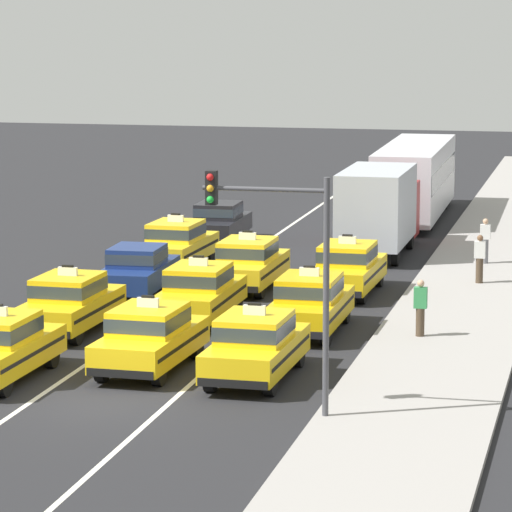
# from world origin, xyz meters

# --- Properties ---
(ground_plane) EXTENTS (160.00, 160.00, 0.00)m
(ground_plane) POSITION_xyz_m (0.00, 0.00, 0.00)
(ground_plane) COLOR #232326
(lane_stripe_left_center) EXTENTS (0.14, 80.00, 0.01)m
(lane_stripe_left_center) POSITION_xyz_m (-1.60, 20.00, 0.00)
(lane_stripe_left_center) COLOR silver
(lane_stripe_left_center) RESTS_ON ground
(lane_stripe_center_right) EXTENTS (0.14, 80.00, 0.01)m
(lane_stripe_center_right) POSITION_xyz_m (1.60, 20.00, 0.00)
(lane_stripe_center_right) COLOR silver
(lane_stripe_center_right) RESTS_ON ground
(sidewalk_curb) EXTENTS (4.00, 90.00, 0.15)m
(sidewalk_curb) POSITION_xyz_m (7.20, 15.00, 0.07)
(sidewalk_curb) COLOR #9E9993
(sidewalk_curb) RESTS_ON ground
(taxi_left_second) EXTENTS (1.91, 4.60, 1.96)m
(taxi_left_second) POSITION_xyz_m (-3.35, 7.11, 0.88)
(taxi_left_second) COLOR black
(taxi_left_second) RESTS_ON ground
(sedan_left_third) EXTENTS (1.93, 4.37, 1.58)m
(sedan_left_third) POSITION_xyz_m (-3.19, 13.05, 0.85)
(sedan_left_third) COLOR black
(sedan_left_third) RESTS_ON ground
(taxi_left_fourth) EXTENTS (1.95, 4.61, 1.96)m
(taxi_left_fourth) POSITION_xyz_m (-3.37, 18.23, 0.88)
(taxi_left_fourth) COLOR black
(taxi_left_fourth) RESTS_ON ground
(sedan_left_fifth) EXTENTS (1.86, 4.34, 1.58)m
(sedan_left_fifth) POSITION_xyz_m (-3.37, 24.21, 0.85)
(sedan_left_fifth) COLOR black
(sedan_left_fifth) RESTS_ON ground
(taxi_center_nearest) EXTENTS (1.98, 4.62, 1.96)m
(taxi_center_nearest) POSITION_xyz_m (0.20, 3.23, 0.88)
(taxi_center_nearest) COLOR black
(taxi_center_nearest) RESTS_ON ground
(taxi_center_second) EXTENTS (1.83, 4.56, 1.96)m
(taxi_center_second) POSITION_xyz_m (-0.19, 9.54, 0.88)
(taxi_center_second) COLOR black
(taxi_center_second) RESTS_ON ground
(taxi_center_third) EXTENTS (1.85, 4.57, 1.96)m
(taxi_center_third) POSITION_xyz_m (0.04, 14.75, 0.88)
(taxi_center_third) COLOR black
(taxi_center_third) RESTS_ON ground
(taxi_right_nearest) EXTENTS (1.90, 4.59, 1.96)m
(taxi_right_nearest) POSITION_xyz_m (3.04, 2.88, 0.88)
(taxi_right_nearest) COLOR black
(taxi_right_nearest) RESTS_ON ground
(taxi_right_second) EXTENTS (1.83, 4.57, 1.96)m
(taxi_right_second) POSITION_xyz_m (3.30, 8.58, 0.88)
(taxi_right_second) COLOR black
(taxi_right_second) RESTS_ON ground
(taxi_right_third) EXTENTS (1.90, 4.59, 1.96)m
(taxi_right_third) POSITION_xyz_m (3.35, 14.65, 0.88)
(taxi_right_third) COLOR black
(taxi_right_third) RESTS_ON ground
(box_truck_right_fourth) EXTENTS (2.32, 6.97, 3.27)m
(box_truck_right_fourth) POSITION_xyz_m (3.15, 22.76, 1.78)
(box_truck_right_fourth) COLOR black
(box_truck_right_fourth) RESTS_ON ground
(bus_right_fifth) EXTENTS (2.70, 11.24, 3.22)m
(bus_right_fifth) POSITION_xyz_m (3.20, 32.74, 1.82)
(bus_right_fifth) COLOR black
(bus_right_fifth) RESTS_ON ground
(pedestrian_near_crosswalk) EXTENTS (0.36, 0.24, 1.58)m
(pedestrian_near_crosswalk) POSITION_xyz_m (6.48, 8.18, 0.95)
(pedestrian_near_crosswalk) COLOR #473828
(pedestrian_near_crosswalk) RESTS_ON sidewalk_curb
(pedestrian_mid_block) EXTENTS (0.36, 0.24, 1.59)m
(pedestrian_mid_block) POSITION_xyz_m (7.22, 20.79, 0.96)
(pedestrian_mid_block) COLOR slate
(pedestrian_mid_block) RESTS_ON sidewalk_curb
(pedestrian_by_storefront) EXTENTS (0.36, 0.24, 1.60)m
(pedestrian_by_storefront) POSITION_xyz_m (7.37, 16.82, 0.96)
(pedestrian_by_storefront) COLOR #473828
(pedestrian_by_storefront) RESTS_ON sidewalk_curb
(traffic_light_pole) EXTENTS (2.87, 0.33, 5.58)m
(traffic_light_pole) POSITION_xyz_m (4.49, -0.63, 3.82)
(traffic_light_pole) COLOR #47474C
(traffic_light_pole) RESTS_ON ground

